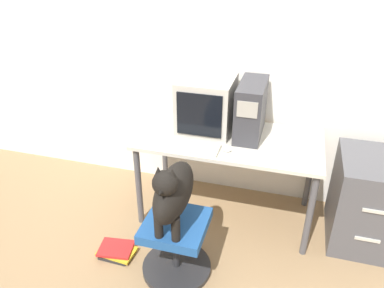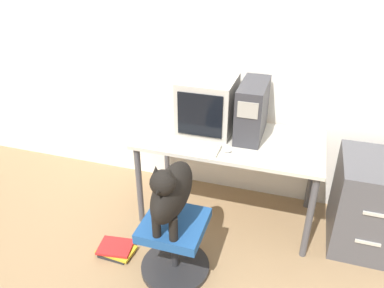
{
  "view_description": "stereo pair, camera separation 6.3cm",
  "coord_description": "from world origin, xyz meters",
  "px_view_note": "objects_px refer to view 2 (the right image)",
  "views": [
    {
      "loc": [
        0.44,
        -2.23,
        2.14
      ],
      "look_at": [
        -0.22,
        0.04,
        0.83
      ],
      "focal_mm": 35.0,
      "sensor_mm": 36.0,
      "label": 1
    },
    {
      "loc": [
        0.5,
        -2.22,
        2.14
      ],
      "look_at": [
        -0.22,
        0.04,
        0.83
      ],
      "focal_mm": 35.0,
      "sensor_mm": 36.0,
      "label": 2
    }
  ],
  "objects_px": {
    "pc_tower": "(252,110)",
    "dog": "(171,191)",
    "office_chair": "(175,244)",
    "book_stack_floor": "(116,250)",
    "filing_cabinet": "(368,203)",
    "keyboard": "(189,147)",
    "crt_monitor": "(208,104)"
  },
  "relations": [
    {
      "from": "pc_tower",
      "to": "dog",
      "type": "height_order",
      "value": "pc_tower"
    },
    {
      "from": "office_chair",
      "to": "book_stack_floor",
      "type": "distance_m",
      "value": 0.53
    },
    {
      "from": "office_chair",
      "to": "dog",
      "type": "xyz_separation_m",
      "value": [
        0.0,
        -0.03,
        0.48
      ]
    },
    {
      "from": "filing_cabinet",
      "to": "book_stack_floor",
      "type": "xyz_separation_m",
      "value": [
        -1.8,
        -0.72,
        -0.33
      ]
    },
    {
      "from": "keyboard",
      "to": "dog",
      "type": "distance_m",
      "value": 0.52
    },
    {
      "from": "crt_monitor",
      "to": "office_chair",
      "type": "xyz_separation_m",
      "value": [
        0.01,
        -0.84,
        -0.73
      ]
    },
    {
      "from": "pc_tower",
      "to": "office_chair",
      "type": "height_order",
      "value": "pc_tower"
    },
    {
      "from": "dog",
      "to": "book_stack_floor",
      "type": "distance_m",
      "value": 0.85
    },
    {
      "from": "book_stack_floor",
      "to": "office_chair",
      "type": "bearing_deg",
      "value": -1.22
    },
    {
      "from": "keyboard",
      "to": "office_chair",
      "type": "distance_m",
      "value": 0.72
    },
    {
      "from": "office_chair",
      "to": "book_stack_floor",
      "type": "relative_size",
      "value": 1.72
    },
    {
      "from": "office_chair",
      "to": "filing_cabinet",
      "type": "height_order",
      "value": "filing_cabinet"
    },
    {
      "from": "book_stack_floor",
      "to": "pc_tower",
      "type": "bearing_deg",
      "value": 44.49
    },
    {
      "from": "pc_tower",
      "to": "office_chair",
      "type": "xyz_separation_m",
      "value": [
        -0.35,
        -0.84,
        -0.73
      ]
    },
    {
      "from": "crt_monitor",
      "to": "keyboard",
      "type": "xyz_separation_m",
      "value": [
        -0.04,
        -0.36,
        -0.2
      ]
    },
    {
      "from": "book_stack_floor",
      "to": "dog",
      "type": "bearing_deg",
      "value": -5.25
    },
    {
      "from": "office_chair",
      "to": "dog",
      "type": "height_order",
      "value": "dog"
    },
    {
      "from": "pc_tower",
      "to": "office_chair",
      "type": "bearing_deg",
      "value": -112.81
    },
    {
      "from": "pc_tower",
      "to": "book_stack_floor",
      "type": "height_order",
      "value": "pc_tower"
    },
    {
      "from": "pc_tower",
      "to": "filing_cabinet",
      "type": "distance_m",
      "value": 1.13
    },
    {
      "from": "dog",
      "to": "book_stack_floor",
      "type": "bearing_deg",
      "value": 174.75
    },
    {
      "from": "book_stack_floor",
      "to": "keyboard",
      "type": "bearing_deg",
      "value": 46.6
    },
    {
      "from": "crt_monitor",
      "to": "filing_cabinet",
      "type": "xyz_separation_m",
      "value": [
        1.31,
        -0.11,
        -0.6
      ]
    },
    {
      "from": "keyboard",
      "to": "book_stack_floor",
      "type": "height_order",
      "value": "keyboard"
    },
    {
      "from": "keyboard",
      "to": "book_stack_floor",
      "type": "bearing_deg",
      "value": -133.4
    },
    {
      "from": "crt_monitor",
      "to": "filing_cabinet",
      "type": "height_order",
      "value": "crt_monitor"
    },
    {
      "from": "crt_monitor",
      "to": "pc_tower",
      "type": "xyz_separation_m",
      "value": [
        0.36,
        -0.0,
        -0.0
      ]
    },
    {
      "from": "pc_tower",
      "to": "dog",
      "type": "bearing_deg",
      "value": -111.99
    },
    {
      "from": "crt_monitor",
      "to": "keyboard",
      "type": "relative_size",
      "value": 0.99
    },
    {
      "from": "crt_monitor",
      "to": "office_chair",
      "type": "height_order",
      "value": "crt_monitor"
    },
    {
      "from": "pc_tower",
      "to": "dog",
      "type": "distance_m",
      "value": 0.97
    },
    {
      "from": "keyboard",
      "to": "office_chair",
      "type": "relative_size",
      "value": 0.91
    }
  ]
}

